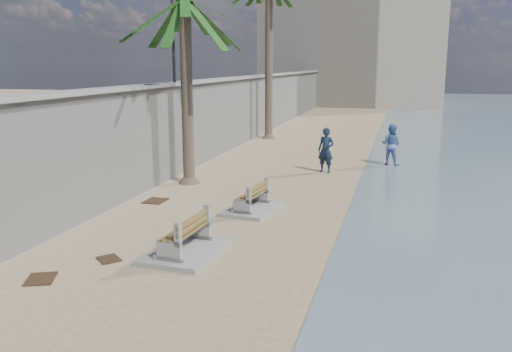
{
  "coord_description": "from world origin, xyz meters",
  "views": [
    {
      "loc": [
        3.44,
        -7.48,
        4.35
      ],
      "look_at": [
        -0.5,
        7.0,
        1.2
      ],
      "focal_mm": 38.0,
      "sensor_mm": 36.0,
      "label": 1
    }
  ],
  "objects_px": {
    "bench_near": "(185,238)",
    "person_a": "(326,147)",
    "bench_far": "(252,199)",
    "person_b": "(391,142)",
    "palm_mid": "(185,3)"
  },
  "relations": [
    {
      "from": "bench_near",
      "to": "bench_far",
      "type": "xyz_separation_m",
      "value": [
        0.48,
        3.99,
        -0.04
      ]
    },
    {
      "from": "palm_mid",
      "to": "person_a",
      "type": "xyz_separation_m",
      "value": [
        4.57,
        3.27,
        -5.34
      ]
    },
    {
      "from": "person_a",
      "to": "person_b",
      "type": "height_order",
      "value": "person_a"
    },
    {
      "from": "bench_near",
      "to": "person_a",
      "type": "xyz_separation_m",
      "value": [
        1.79,
        10.34,
        0.64
      ]
    },
    {
      "from": "bench_near",
      "to": "bench_far",
      "type": "bearing_deg",
      "value": 83.18
    },
    {
      "from": "bench_near",
      "to": "palm_mid",
      "type": "height_order",
      "value": "palm_mid"
    },
    {
      "from": "bench_far",
      "to": "person_b",
      "type": "distance_m",
      "value": 9.56
    },
    {
      "from": "bench_far",
      "to": "person_a",
      "type": "height_order",
      "value": "person_a"
    },
    {
      "from": "palm_mid",
      "to": "person_b",
      "type": "xyz_separation_m",
      "value": [
        7.05,
        5.67,
        -5.4
      ]
    },
    {
      "from": "bench_far",
      "to": "person_a",
      "type": "distance_m",
      "value": 6.52
    },
    {
      "from": "bench_near",
      "to": "palm_mid",
      "type": "bearing_deg",
      "value": 111.45
    },
    {
      "from": "palm_mid",
      "to": "bench_far",
      "type": "bearing_deg",
      "value": -43.42
    },
    {
      "from": "bench_near",
      "to": "person_a",
      "type": "relative_size",
      "value": 1.09
    },
    {
      "from": "bench_far",
      "to": "person_b",
      "type": "bearing_deg",
      "value": 66.6
    },
    {
      "from": "palm_mid",
      "to": "person_b",
      "type": "distance_m",
      "value": 10.53
    }
  ]
}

